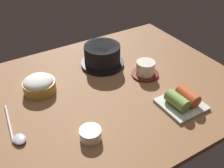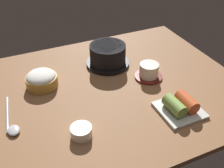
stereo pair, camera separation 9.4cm
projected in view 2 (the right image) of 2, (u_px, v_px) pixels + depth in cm
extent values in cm
cube|color=brown|center=(105.00, 91.00, 97.02)|extent=(100.00, 76.00, 2.00)
cylinder|color=black|center=(108.00, 63.00, 109.61)|extent=(17.56, 17.56, 1.32)
cylinder|color=black|center=(108.00, 54.00, 107.00)|extent=(14.50, 14.50, 7.50)
cylinder|color=#D15619|center=(108.00, 46.00, 104.95)|extent=(12.76, 12.76, 0.60)
cylinder|color=#B78C38|center=(42.00, 81.00, 96.77)|extent=(11.44, 11.44, 4.12)
ellipsoid|color=white|center=(41.00, 77.00, 95.55)|extent=(10.53, 10.53, 4.00)
cylinder|color=maroon|center=(149.00, 77.00, 101.85)|extent=(10.57, 10.57, 0.80)
cylinder|color=silver|center=(150.00, 71.00, 100.11)|extent=(7.26, 7.26, 5.07)
cylinder|color=#C6D18C|center=(150.00, 66.00, 98.78)|extent=(6.17, 6.17, 0.40)
cube|color=silver|center=(179.00, 110.00, 86.51)|extent=(13.43, 13.43, 1.00)
cylinder|color=#7A9E47|center=(175.00, 106.00, 84.15)|extent=(4.72, 8.25, 4.36)
cylinder|color=#C64C23|center=(187.00, 102.00, 85.69)|extent=(4.42, 8.09, 4.36)
cylinder|color=white|center=(81.00, 132.00, 77.21)|extent=(6.32, 6.32, 3.34)
cylinder|color=#386B2D|center=(81.00, 128.00, 76.40)|extent=(5.18, 5.18, 0.50)
cylinder|color=#B7B7BC|center=(7.00, 114.00, 85.24)|extent=(2.60, 17.47, 0.80)
ellipsoid|color=#B7B7BC|center=(14.00, 130.00, 78.96)|extent=(3.60, 4.68, 1.26)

